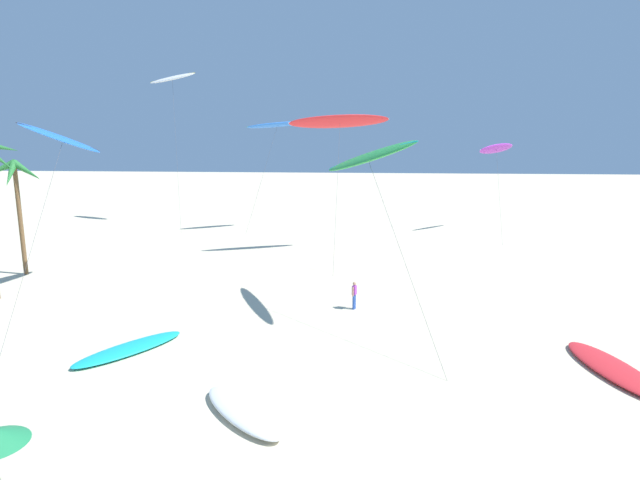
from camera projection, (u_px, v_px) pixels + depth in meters
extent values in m
cylinder|color=brown|center=(20.00, 220.00, 38.18)|extent=(0.31, 0.31, 8.21)
cone|color=#287533|center=(26.00, 171.00, 37.27)|extent=(2.29, 0.86, 1.53)
cone|color=#287533|center=(28.00, 172.00, 38.27)|extent=(1.46, 2.16, 1.75)
cone|color=#287533|center=(6.00, 166.00, 37.98)|extent=(2.31, 1.49, 1.01)
cone|color=#287533|center=(10.00, 174.00, 36.73)|extent=(1.03, 2.10, 1.91)
ellipsoid|color=purple|center=(496.00, 148.00, 55.61)|extent=(4.98, 4.75, 1.60)
ellipsoid|color=white|center=(496.00, 148.00, 55.61)|extent=(4.59, 4.25, 0.84)
cylinder|color=#4C4C51|center=(499.00, 194.00, 52.51)|extent=(0.80, 8.20, 8.81)
ellipsoid|color=green|center=(368.00, 157.00, 28.41)|extent=(5.78, 7.86, 2.70)
ellipsoid|color=#19B2B7|center=(368.00, 157.00, 28.40)|extent=(5.16, 7.43, 2.18)
cylinder|color=#4C4C51|center=(402.00, 255.00, 25.13)|extent=(3.50, 8.18, 8.87)
ellipsoid|color=white|center=(172.00, 78.00, 60.05)|extent=(6.65, 3.56, 1.59)
ellipsoid|color=yellow|center=(172.00, 78.00, 60.04)|extent=(6.50, 2.78, 1.14)
cylinder|color=#4C4C51|center=(177.00, 153.00, 57.76)|extent=(2.99, 7.73, 16.68)
ellipsoid|color=blue|center=(63.00, 139.00, 32.21)|extent=(1.56, 7.98, 2.51)
ellipsoid|color=black|center=(63.00, 139.00, 32.21)|extent=(0.88, 8.00, 2.09)
cylinder|color=#4C4C51|center=(36.00, 233.00, 28.24)|extent=(1.90, 9.93, 9.86)
ellipsoid|color=red|center=(340.00, 121.00, 43.84)|extent=(8.77, 4.69, 1.70)
ellipsoid|color=white|center=(340.00, 121.00, 43.83)|extent=(8.60, 3.82, 0.93)
cylinder|color=#4C4C51|center=(337.00, 194.00, 41.14)|extent=(0.05, 7.79, 11.28)
ellipsoid|color=blue|center=(277.00, 125.00, 55.16)|extent=(6.52, 4.46, 1.27)
ellipsoid|color=green|center=(277.00, 124.00, 55.15)|extent=(6.21, 3.72, 0.92)
cylinder|color=#4C4C51|center=(262.00, 180.00, 55.23)|extent=(3.18, 2.41, 11.29)
ellipsoid|color=red|center=(613.00, 369.00, 22.64)|extent=(3.03, 6.29, 0.32)
ellipsoid|color=green|center=(613.00, 368.00, 22.63)|extent=(2.08, 2.98, 0.19)
ellipsoid|color=#19B2B7|center=(129.00, 349.00, 24.83)|extent=(4.40, 5.52, 0.29)
ellipsoid|color=white|center=(129.00, 348.00, 24.82)|extent=(2.48, 2.82, 0.18)
ellipsoid|color=white|center=(244.00, 411.00, 19.00)|extent=(4.32, 4.48, 0.43)
ellipsoid|color=red|center=(244.00, 411.00, 19.00)|extent=(2.38, 2.42, 0.26)
cylinder|color=#284CA3|center=(354.00, 302.00, 30.87)|extent=(0.14, 0.14, 0.89)
cylinder|color=#284CA3|center=(355.00, 301.00, 31.02)|extent=(0.14, 0.14, 0.89)
cube|color=purple|center=(354.00, 290.00, 30.81)|extent=(0.30, 0.35, 0.54)
cylinder|color=tan|center=(353.00, 292.00, 30.63)|extent=(0.09, 0.09, 0.56)
cylinder|color=tan|center=(356.00, 290.00, 31.00)|extent=(0.09, 0.09, 0.56)
sphere|color=tan|center=(354.00, 284.00, 30.73)|extent=(0.21, 0.21, 0.21)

